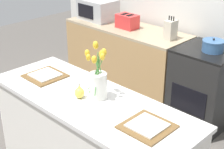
{
  "coord_description": "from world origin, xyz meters",
  "views": [
    {
      "loc": [
        1.73,
        -1.53,
        2.17
      ],
      "look_at": [
        0.0,
        0.25,
        1.02
      ],
      "focal_mm": 55.0,
      "sensor_mm": 36.0,
      "label": 1
    }
  ],
  "objects": [
    {
      "name": "kitchen_island",
      "position": [
        0.0,
        0.0,
        0.45
      ],
      "size": [
        1.8,
        0.66,
        0.9
      ],
      "color": "silver",
      "rests_on": "ground_plane"
    },
    {
      "name": "stove_range",
      "position": [
        0.1,
        1.6,
        0.45
      ],
      "size": [
        0.6,
        0.61,
        0.9
      ],
      "color": "black",
      "rests_on": "ground_plane"
    },
    {
      "name": "flower_vase",
      "position": [
        0.04,
        0.06,
        1.04
      ],
      "size": [
        0.15,
        0.18,
        0.43
      ],
      "color": "silver",
      "rests_on": "kitchen_island"
    },
    {
      "name": "plate_setting_left",
      "position": [
        -0.57,
        -0.0,
        0.91
      ],
      "size": [
        0.31,
        0.31,
        0.02
      ],
      "color": "brown",
      "rests_on": "kitchen_island"
    },
    {
      "name": "plate_setting_right",
      "position": [
        0.57,
        -0.0,
        0.91
      ],
      "size": [
        0.31,
        0.31,
        0.02
      ],
      "color": "brown",
      "rests_on": "kitchen_island"
    },
    {
      "name": "microwave",
      "position": [
        -1.58,
        1.6,
        1.03
      ],
      "size": [
        0.48,
        0.37,
        0.27
      ],
      "color": "#B7BABC",
      "rests_on": "back_counter"
    },
    {
      "name": "cooking_pot",
      "position": [
        0.16,
        1.58,
        0.96
      ],
      "size": [
        0.23,
        0.23,
        0.14
      ],
      "color": "#386093",
      "rests_on": "stove_range"
    },
    {
      "name": "back_counter",
      "position": [
        -1.06,
        1.6,
        0.45
      ],
      "size": [
        1.68,
        0.6,
        0.9
      ],
      "color": "tan",
      "rests_on": "ground_plane"
    },
    {
      "name": "toaster",
      "position": [
        -1.02,
        1.57,
        0.98
      ],
      "size": [
        0.28,
        0.18,
        0.17
      ],
      "color": "red",
      "rests_on": "back_counter"
    },
    {
      "name": "knife_block",
      "position": [
        -0.38,
        1.59,
        1.01
      ],
      "size": [
        0.1,
        0.14,
        0.27
      ],
      "color": "beige",
      "rests_on": "back_counter"
    },
    {
      "name": "pear_figurine",
      "position": [
        -0.06,
        -0.04,
        0.95
      ],
      "size": [
        0.08,
        0.08,
        0.12
      ],
      "color": "#E5CC4C",
      "rests_on": "kitchen_island"
    }
  ]
}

